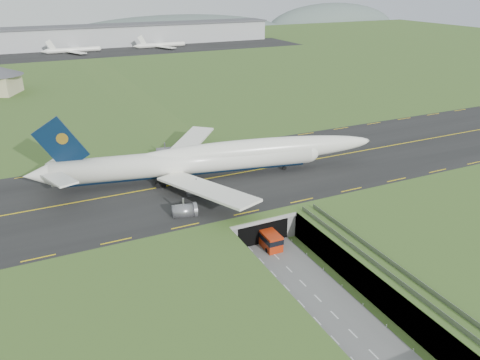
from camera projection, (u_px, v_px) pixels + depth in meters
ground at (281, 263)px, 94.32m from camera, size 900.00×900.00×0.00m
airfield_deck at (282, 250)px, 93.13m from camera, size 800.00×800.00×6.00m
trench_road at (301, 282)px, 88.05m from camera, size 12.00×75.00×0.20m
taxiway at (218, 177)px, 119.31m from camera, size 800.00×44.00×0.18m
tunnel_portal at (245, 213)px, 106.87m from camera, size 17.00×22.30×6.00m
guideway at (393, 277)px, 80.66m from camera, size 3.00×53.00×7.05m
jumbo_jet at (212, 159)px, 117.19m from camera, size 87.42×56.77×19.12m
shuttle_tram at (267, 237)px, 99.84m from camera, size 3.48×8.77×3.53m
cargo_terminal at (75, 37)px, 337.36m from camera, size 320.00×67.00×15.60m
distant_hills at (126, 39)px, 478.17m from camera, size 700.00×91.00×60.00m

